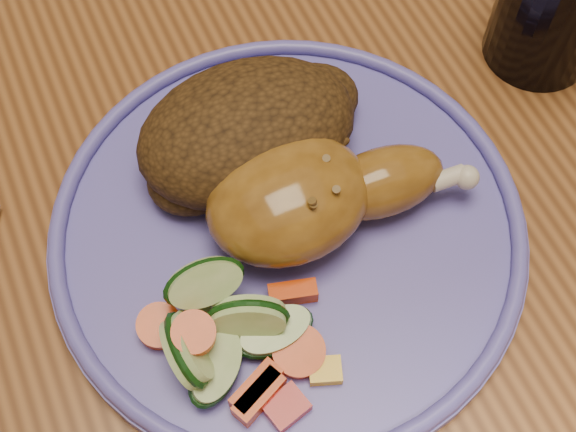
{
  "coord_description": "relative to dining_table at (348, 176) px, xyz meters",
  "views": [
    {
      "loc": [
        -0.17,
        -0.27,
        1.19
      ],
      "look_at": [
        -0.08,
        -0.07,
        0.78
      ],
      "focal_mm": 50.0,
      "sensor_mm": 36.0,
      "label": 1
    }
  ],
  "objects": [
    {
      "name": "vegetable_pile",
      "position": [
        -0.14,
        -0.12,
        0.11
      ],
      "size": [
        0.1,
        0.1,
        0.05
      ],
      "color": "#A50A05",
      "rests_on": "plate"
    },
    {
      "name": "plate_rim",
      "position": [
        -0.08,
        -0.07,
        0.1
      ],
      "size": [
        0.29,
        0.29,
        0.01
      ],
      "primitive_type": "torus",
      "color": "#5D54B5",
      "rests_on": "plate"
    },
    {
      "name": "rice_pilaf",
      "position": [
        -0.08,
        -0.01,
        0.12
      ],
      "size": [
        0.15,
        0.1,
        0.06
      ],
      "color": "#412910",
      "rests_on": "plate"
    },
    {
      "name": "plate",
      "position": [
        -0.08,
        -0.07,
        0.09
      ],
      "size": [
        0.29,
        0.29,
        0.01
      ],
      "primitive_type": "cylinder",
      "color": "#5D54B5",
      "rests_on": "dining_table"
    },
    {
      "name": "chicken_leg",
      "position": [
        -0.06,
        -0.07,
        0.12
      ],
      "size": [
        0.16,
        0.09,
        0.05
      ],
      "color": "#93601E",
      "rests_on": "plate"
    },
    {
      "name": "drinking_glass",
      "position": [
        0.14,
        -0.0,
        0.13
      ],
      "size": [
        0.07,
        0.07,
        0.1
      ],
      "primitive_type": "cylinder",
      "color": "black",
      "rests_on": "dining_table"
    },
    {
      "name": "dining_table",
      "position": [
        0.0,
        0.0,
        0.0
      ],
      "size": [
        0.9,
        1.4,
        0.75
      ],
      "color": "brown",
      "rests_on": "ground"
    },
    {
      "name": "ground",
      "position": [
        0.0,
        0.0,
        -0.67
      ],
      "size": [
        4.0,
        4.0,
        0.0
      ],
      "primitive_type": "plane",
      "color": "brown",
      "rests_on": "ground"
    }
  ]
}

